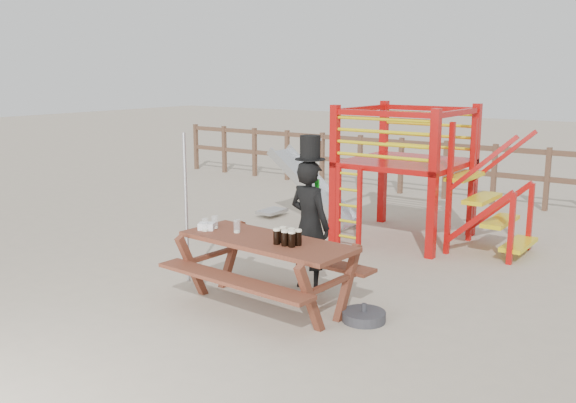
# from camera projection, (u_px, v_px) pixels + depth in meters

# --- Properties ---
(ground) EXTENTS (60.00, 60.00, 0.00)m
(ground) POSITION_uv_depth(u_px,v_px,m) (250.00, 300.00, 7.40)
(ground) COLOR tan
(ground) RESTS_ON ground
(back_fence) EXTENTS (15.09, 0.09, 1.20)m
(back_fence) POSITION_uv_depth(u_px,v_px,m) (469.00, 165.00, 12.83)
(back_fence) COLOR brown
(back_fence) RESTS_ON ground
(playground_fort) EXTENTS (4.71, 1.84, 2.10)m
(playground_fort) POSITION_uv_depth(u_px,v_px,m) (400.00, 171.00, 9.97)
(playground_fort) COLOR #B00D0B
(playground_fort) RESTS_ON ground
(picnic_table) EXTENTS (2.10, 1.51, 0.78)m
(picnic_table) POSITION_uv_depth(u_px,v_px,m) (267.00, 264.00, 7.11)
(picnic_table) COLOR brown
(picnic_table) RESTS_ON ground
(man_with_hat) EXTENTS (0.63, 0.46, 1.87)m
(man_with_hat) POSITION_uv_depth(u_px,v_px,m) (310.00, 222.00, 7.64)
(man_with_hat) COLOR black
(man_with_hat) RESTS_ON ground
(metal_pole) EXTENTS (0.04, 0.04, 1.87)m
(metal_pole) POSITION_uv_depth(u_px,v_px,m) (186.00, 208.00, 7.91)
(metal_pole) COLOR #B2B2B7
(metal_pole) RESTS_ON ground
(parasol_base) EXTENTS (0.46, 0.46, 0.20)m
(parasol_base) POSITION_uv_depth(u_px,v_px,m) (364.00, 316.00, 6.77)
(parasol_base) COLOR #313136
(parasol_base) RESTS_ON ground
(paper_bag) EXTENTS (0.23, 0.21, 0.08)m
(paper_bag) POSITION_uv_depth(u_px,v_px,m) (207.00, 226.00, 7.47)
(paper_bag) COLOR white
(paper_bag) RESTS_ON picnic_table
(stout_pints) EXTENTS (0.29, 0.18, 0.17)m
(stout_pints) POSITION_uv_depth(u_px,v_px,m) (288.00, 237.00, 6.81)
(stout_pints) COLOR black
(stout_pints) RESTS_ON picnic_table
(empty_glasses) EXTENTS (0.42, 0.24, 0.15)m
(empty_glasses) POSITION_uv_depth(u_px,v_px,m) (219.00, 225.00, 7.41)
(empty_glasses) COLOR silver
(empty_glasses) RESTS_ON picnic_table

